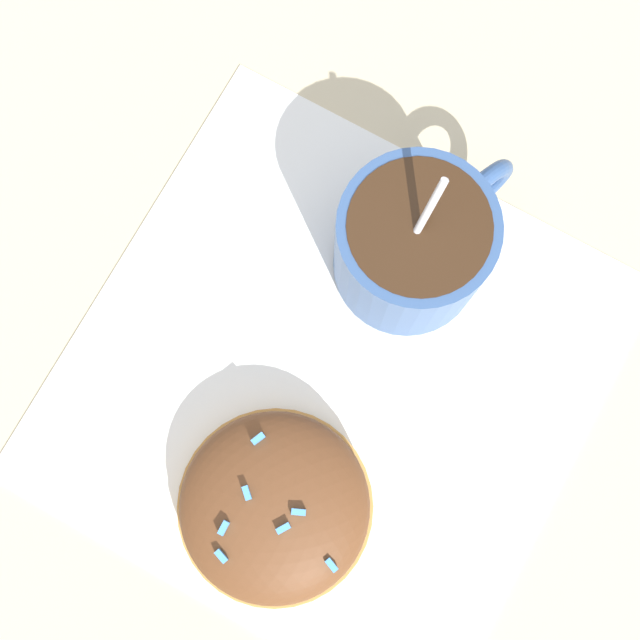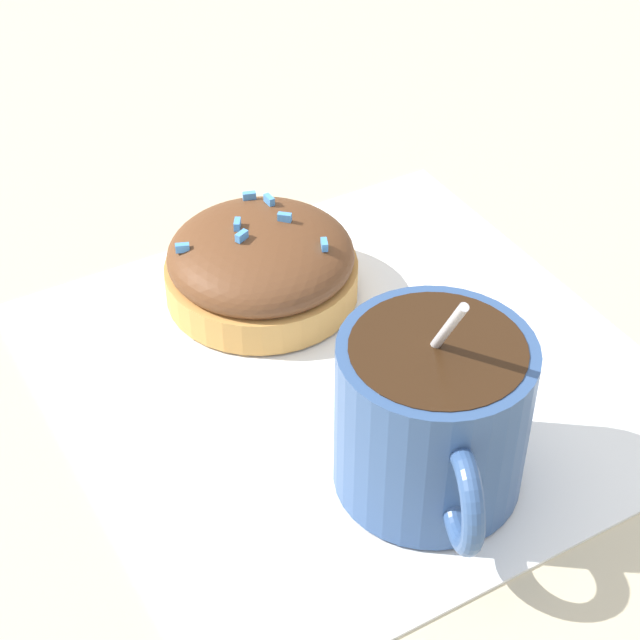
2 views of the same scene
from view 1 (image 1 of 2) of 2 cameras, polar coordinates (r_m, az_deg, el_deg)
name	(u,v)px [view 1 (image 1 of 2)]	position (r m, az deg, el deg)	size (l,w,h in m)	color
ground_plane	(331,377)	(0.49, 0.69, -3.69)	(3.00, 3.00, 0.00)	#C6B793
paper_napkin	(331,377)	(0.49, 0.69, -3.67)	(0.29, 0.29, 0.00)	white
coffee_cup	(413,242)	(0.47, 5.98, 4.97)	(0.11, 0.08, 0.11)	#335184
frosted_pastry	(275,507)	(0.47, -2.89, -11.84)	(0.10, 0.10, 0.05)	#D19347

